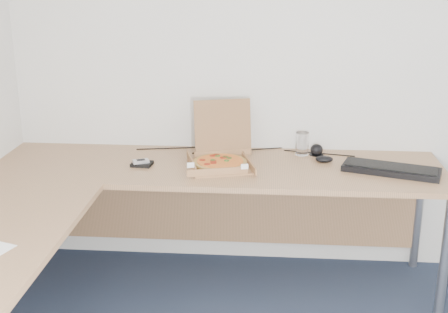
# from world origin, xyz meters

# --- Properties ---
(room_shell) EXTENTS (3.50, 3.50, 2.50)m
(room_shell) POSITION_xyz_m (0.00, 0.00, 1.25)
(room_shell) COLOR silver
(room_shell) RESTS_ON ground
(desk) EXTENTS (2.50, 2.20, 0.73)m
(desk) POSITION_xyz_m (-0.82, 0.97, 0.70)
(desk) COLOR #A1744E
(desk) RESTS_ON ground
(pizza_box) EXTENTS (0.33, 0.38, 0.33)m
(pizza_box) POSITION_xyz_m (-0.48, 1.39, 0.77)
(pizza_box) COLOR #9D6D45
(pizza_box) RESTS_ON desk
(drinking_glass) EXTENTS (0.08, 0.08, 0.13)m
(drinking_glass) POSITION_xyz_m (-0.02, 1.63, 0.80)
(drinking_glass) COLOR white
(drinking_glass) RESTS_ON desk
(keyboard) EXTENTS (0.54, 0.33, 0.03)m
(keyboard) POSITION_xyz_m (0.44, 1.35, 0.75)
(keyboard) COLOR black
(keyboard) RESTS_ON desk
(mouse) EXTENTS (0.10, 0.07, 0.04)m
(mouse) POSITION_xyz_m (0.10, 1.50, 0.75)
(mouse) COLOR black
(mouse) RESTS_ON desk
(wallet) EXTENTS (0.12, 0.10, 0.02)m
(wallet) POSITION_xyz_m (-0.91, 1.36, 0.74)
(wallet) COLOR black
(wallet) RESTS_ON desk
(phone) EXTENTS (0.10, 0.08, 0.02)m
(phone) POSITION_xyz_m (-0.92, 1.35, 0.76)
(phone) COLOR #B2B5BA
(phone) RESTS_ON wallet
(dome_speaker) EXTENTS (0.08, 0.08, 0.07)m
(dome_speaker) POSITION_xyz_m (0.06, 1.63, 0.76)
(dome_speaker) COLOR black
(dome_speaker) RESTS_ON desk
(cable_bundle) EXTENTS (0.62, 0.13, 0.01)m
(cable_bundle) POSITION_xyz_m (-0.39, 1.68, 0.73)
(cable_bundle) COLOR black
(cable_bundle) RESTS_ON desk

